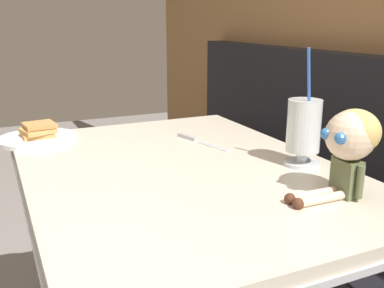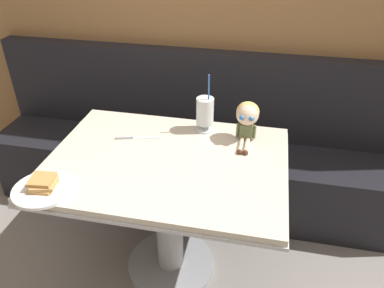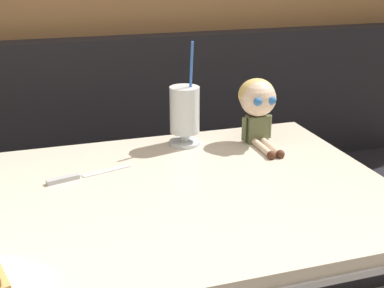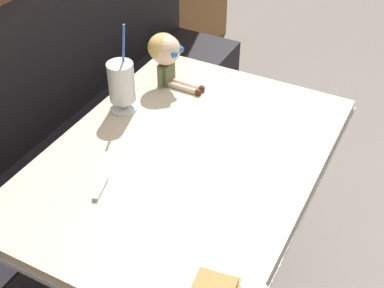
# 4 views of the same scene
# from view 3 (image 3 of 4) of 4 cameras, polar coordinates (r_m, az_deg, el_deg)

# --- Properties ---
(booth_bench) EXTENTS (2.60, 0.48, 1.00)m
(booth_bench) POSITION_cam_3_polar(r_m,az_deg,el_deg) (2.03, -6.83, -8.28)
(booth_bench) COLOR black
(booth_bench) RESTS_ON ground
(diner_table) EXTENTS (1.11, 0.81, 0.74)m
(diner_table) POSITION_cam_3_polar(r_m,az_deg,el_deg) (1.39, -2.07, -12.42)
(diner_table) COLOR beige
(diner_table) RESTS_ON ground
(milkshake_glass) EXTENTS (0.10, 0.10, 0.32)m
(milkshake_glass) POSITION_cam_3_polar(r_m,az_deg,el_deg) (1.56, -0.81, 3.48)
(milkshake_glass) COLOR silver
(milkshake_glass) RESTS_ON diner_table
(butter_knife) EXTENTS (0.23, 0.08, 0.01)m
(butter_knife) POSITION_cam_3_polar(r_m,az_deg,el_deg) (1.39, -12.65, -3.54)
(butter_knife) COLOR silver
(butter_knife) RESTS_ON diner_table
(seated_doll) EXTENTS (0.11, 0.22, 0.20)m
(seated_doll) POSITION_cam_3_polar(r_m,az_deg,el_deg) (1.59, 7.23, 4.61)
(seated_doll) COLOR #5B6642
(seated_doll) RESTS_ON diner_table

